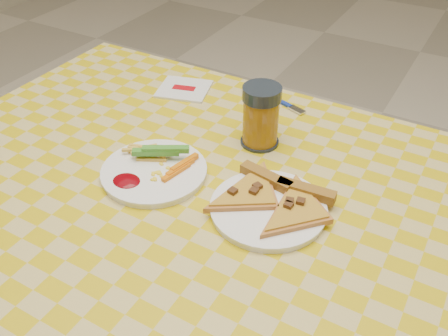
% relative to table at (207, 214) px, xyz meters
% --- Properties ---
extents(table, '(1.28, 0.88, 0.76)m').
position_rel_table_xyz_m(table, '(0.00, 0.00, 0.00)').
color(table, silver).
rests_on(table, ground).
extents(plate_left, '(0.22, 0.22, 0.01)m').
position_rel_table_xyz_m(plate_left, '(-0.11, -0.02, 0.08)').
color(plate_left, white).
rests_on(plate_left, table).
extents(plate_right, '(0.24, 0.24, 0.01)m').
position_rel_table_xyz_m(plate_right, '(0.14, -0.01, 0.08)').
color(plate_right, white).
rests_on(plate_right, table).
extents(fries_veggies, '(0.17, 0.16, 0.04)m').
position_rel_table_xyz_m(fries_veggies, '(-0.12, -0.01, 0.10)').
color(fries_veggies, '#EDD54B').
rests_on(fries_veggies, plate_left).
extents(pizza_slices, '(0.26, 0.24, 0.02)m').
position_rel_table_xyz_m(pizza_slices, '(0.14, 0.01, 0.09)').
color(pizza_slices, '#BB8439').
rests_on(pizza_slices, plate_right).
extents(drink_glass, '(0.09, 0.09, 0.14)m').
position_rel_table_xyz_m(drink_glass, '(0.02, 0.19, 0.14)').
color(drink_glass, black).
rests_on(drink_glass, table).
extents(napkin, '(0.15, 0.15, 0.01)m').
position_rel_table_xyz_m(napkin, '(-0.26, 0.31, 0.08)').
color(napkin, silver).
rests_on(napkin, table).
extents(fork, '(0.14, 0.06, 0.01)m').
position_rel_table_xyz_m(fork, '(-0.00, 0.37, 0.08)').
color(fork, navy).
rests_on(fork, table).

